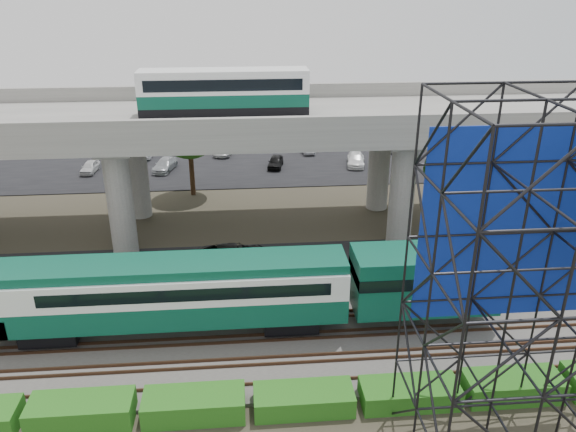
{
  "coord_description": "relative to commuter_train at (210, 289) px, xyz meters",
  "views": [
    {
      "loc": [
        -1.47,
        -24.56,
        18.56
      ],
      "look_at": [
        1.16,
        6.0,
        5.32
      ],
      "focal_mm": 35.0,
      "sensor_mm": 36.0,
      "label": 1
    }
  ],
  "objects": [
    {
      "name": "ballast_bed",
      "position": [
        3.43,
        0.0,
        -2.78
      ],
      "size": [
        90.0,
        12.0,
        0.2
      ],
      "primitive_type": "cube",
      "color": "slate",
      "rests_on": "ground"
    },
    {
      "name": "hedge_strip",
      "position": [
        4.44,
        -6.3,
        -2.32
      ],
      "size": [
        34.6,
        1.8,
        1.2
      ],
      "color": "#1C6016",
      "rests_on": "ground"
    },
    {
      "name": "ground",
      "position": [
        3.43,
        -2.0,
        -2.88
      ],
      "size": [
        140.0,
        140.0,
        0.0
      ],
      "primitive_type": "plane",
      "color": "#474233",
      "rests_on": "ground"
    },
    {
      "name": "rail_tracks",
      "position": [
        3.43,
        -0.0,
        -2.6
      ],
      "size": [
        90.0,
        9.52,
        0.16
      ],
      "color": "#472D1E",
      "rests_on": "ballast_bed"
    },
    {
      "name": "parking_lot",
      "position": [
        3.43,
        32.0,
        -2.84
      ],
      "size": [
        90.0,
        18.0,
        0.08
      ],
      "primitive_type": "cube",
      "color": "black",
      "rests_on": "ground"
    },
    {
      "name": "parked_cars",
      "position": [
        4.17,
        31.61,
        -2.2
      ],
      "size": [
        35.21,
        9.56,
        1.31
      ],
      "color": "silver",
      "rests_on": "parking_lot"
    },
    {
      "name": "harbor_water",
      "position": [
        3.43,
        54.0,
        -2.87
      ],
      "size": [
        140.0,
        40.0,
        0.03
      ],
      "primitive_type": "cube",
      "color": "slate",
      "rests_on": "ground"
    },
    {
      "name": "service_road",
      "position": [
        3.43,
        8.5,
        -2.84
      ],
      "size": [
        90.0,
        5.0,
        0.08
      ],
      "primitive_type": "cube",
      "color": "black",
      "rests_on": "ground"
    },
    {
      "name": "trees",
      "position": [
        -1.23,
        14.17,
        2.69
      ],
      "size": [
        40.94,
        16.94,
        7.69
      ],
      "color": "#382314",
      "rests_on": "ground"
    },
    {
      "name": "scaffold_tower",
      "position": [
        12.93,
        -9.98,
        4.59
      ],
      "size": [
        9.36,
        6.36,
        15.0
      ],
      "color": "black",
      "rests_on": "ground"
    },
    {
      "name": "commuter_train",
      "position": [
        0.0,
        0.0,
        0.0
      ],
      "size": [
        29.3,
        3.06,
        4.3
      ],
      "color": "black",
      "rests_on": "rail_tracks"
    },
    {
      "name": "suv",
      "position": [
        1.23,
        8.03,
        -2.1
      ],
      "size": [
        5.18,
        2.56,
        1.41
      ],
      "primitive_type": "imported",
      "rotation": [
        0.0,
        0.0,
        1.61
      ],
      "color": "black",
      "rests_on": "service_road"
    },
    {
      "name": "overpass",
      "position": [
        3.25,
        14.0,
        5.33
      ],
      "size": [
        80.0,
        12.0,
        12.4
      ],
      "color": "#9E9B93",
      "rests_on": "ground"
    }
  ]
}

